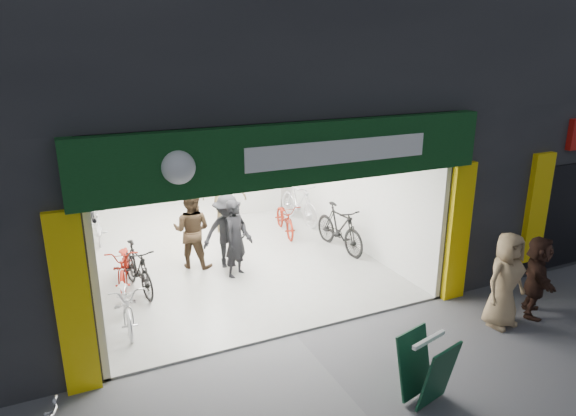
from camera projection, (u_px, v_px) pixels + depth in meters
ground at (295, 334)px, 8.44m from camera, size 60.00×60.00×0.00m
building at (238, 55)px, 11.81m from camera, size 17.00×10.27×8.00m
bike_left_front at (126, 302)px, 8.60m from camera, size 0.64×1.66×0.86m
bike_left_midfront at (138, 268)px, 9.78m from camera, size 0.71×1.66×0.96m
bike_left_midback at (125, 265)px, 10.00m from camera, size 0.91×1.79×0.90m
bike_left_back at (98, 223)px, 12.33m from camera, size 0.53×1.57×0.93m
bike_right_front at (339, 228)px, 11.74m from camera, size 0.65×1.84×1.08m
bike_right_mid at (285, 218)px, 12.80m from camera, size 0.83×1.66×0.83m
bike_right_back at (299, 202)px, 13.59m from camera, size 0.66×1.90×1.12m
customer_a at (236, 239)px, 10.31m from camera, size 0.71×0.66×1.63m
customer_b at (192, 230)px, 10.74m from camera, size 1.03×0.98×1.68m
customer_c at (228, 232)px, 10.72m from camera, size 1.10×0.70×1.62m
customer_d at (225, 198)px, 12.71m from camera, size 1.18×0.90×1.86m
pedestrian_near at (505, 280)px, 8.50m from camera, size 0.87×0.62×1.66m
pedestrian_far at (537, 276)px, 8.86m from camera, size 1.25×1.28×1.46m
sandwich_board at (426, 368)px, 6.72m from camera, size 0.73×0.74×0.92m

